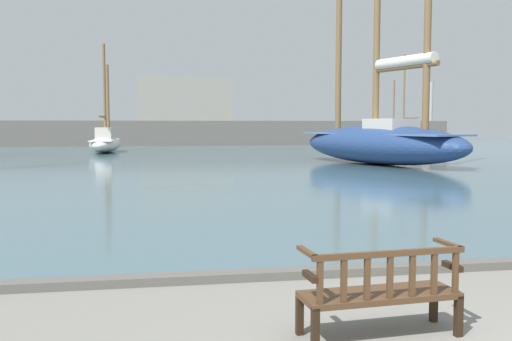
% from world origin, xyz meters
% --- Properties ---
extents(harbor_water, '(100.00, 80.00, 0.08)m').
position_xyz_m(harbor_water, '(0.00, 44.00, 0.04)').
color(harbor_water, '#476670').
rests_on(harbor_water, ground).
extents(quay_edge_kerb, '(40.00, 0.30, 0.12)m').
position_xyz_m(quay_edge_kerb, '(0.00, 3.85, 0.06)').
color(quay_edge_kerb, '#5B5954').
rests_on(quay_edge_kerb, ground).
extents(park_bench, '(1.64, 0.65, 0.92)m').
position_xyz_m(park_bench, '(-0.42, 1.54, 0.47)').
color(park_bench, black).
rests_on(park_bench, ground).
extents(sailboat_outer_port, '(2.34, 7.18, 7.93)m').
position_xyz_m(sailboat_outer_port, '(-6.34, 39.56, 0.84)').
color(sailboat_outer_port, silver).
rests_on(sailboat_outer_port, harbor_water).
extents(sailboat_mid_starboard, '(6.92, 12.13, 15.68)m').
position_xyz_m(sailboat_mid_starboard, '(8.70, 24.06, 1.48)').
color(sailboat_mid_starboard, navy).
rests_on(sailboat_mid_starboard, harbor_water).
extents(sailboat_nearest_starboard, '(2.14, 6.74, 7.66)m').
position_xyz_m(sailboat_nearest_starboard, '(17.14, 39.67, 0.72)').
color(sailboat_nearest_starboard, silver).
rests_on(sailboat_nearest_starboard, harbor_water).
extents(far_breakwater, '(54.45, 2.40, 6.69)m').
position_xyz_m(far_breakwater, '(0.30, 52.63, 1.91)').
color(far_breakwater, '#66605B').
rests_on(far_breakwater, ground).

